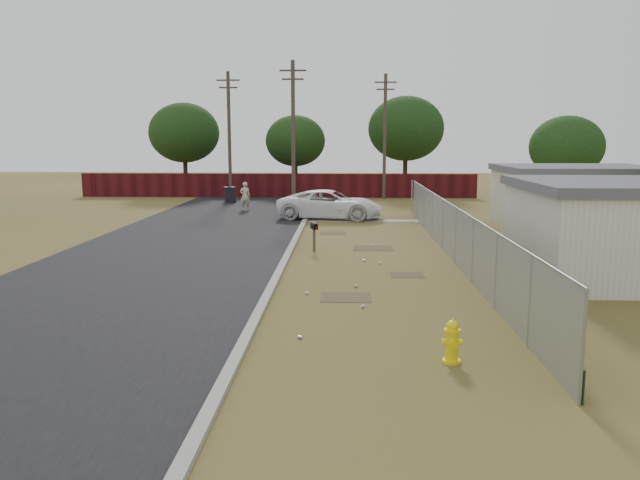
{
  "coord_description": "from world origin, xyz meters",
  "views": [
    {
      "loc": [
        -0.83,
        -22.0,
        4.41
      ],
      "look_at": [
        -1.66,
        -1.73,
        1.1
      ],
      "focal_mm": 35.0,
      "sensor_mm": 36.0,
      "label": 1
    }
  ],
  "objects_px": {
    "fire_hydrant": "(452,342)",
    "pickup_truck": "(330,204)",
    "trash_bin": "(230,195)",
    "mailbox": "(314,229)",
    "pedestrian": "(245,196)"
  },
  "relations": [
    {
      "from": "trash_bin",
      "to": "pickup_truck",
      "type": "bearing_deg",
      "value": -50.1
    },
    {
      "from": "mailbox",
      "to": "trash_bin",
      "type": "distance_m",
      "value": 19.92
    },
    {
      "from": "fire_hydrant",
      "to": "mailbox",
      "type": "height_order",
      "value": "mailbox"
    },
    {
      "from": "trash_bin",
      "to": "fire_hydrant",
      "type": "bearing_deg",
      "value": -71.86
    },
    {
      "from": "mailbox",
      "to": "pickup_truck",
      "type": "bearing_deg",
      "value": 87.79
    },
    {
      "from": "pickup_truck",
      "to": "trash_bin",
      "type": "relative_size",
      "value": 5.27
    },
    {
      "from": "fire_hydrant",
      "to": "pickup_truck",
      "type": "height_order",
      "value": "pickup_truck"
    },
    {
      "from": "fire_hydrant",
      "to": "mailbox",
      "type": "bearing_deg",
      "value": 105.23
    },
    {
      "from": "pickup_truck",
      "to": "pedestrian",
      "type": "distance_m",
      "value": 6.75
    },
    {
      "from": "fire_hydrant",
      "to": "pedestrian",
      "type": "distance_m",
      "value": 27.75
    },
    {
      "from": "fire_hydrant",
      "to": "mailbox",
      "type": "relative_size",
      "value": 0.8
    },
    {
      "from": "mailbox",
      "to": "fire_hydrant",
      "type": "bearing_deg",
      "value": -74.77
    },
    {
      "from": "fire_hydrant",
      "to": "trash_bin",
      "type": "xyz_separation_m",
      "value": [
        -10.17,
        31.03,
        0.14
      ]
    },
    {
      "from": "trash_bin",
      "to": "pedestrian",
      "type": "bearing_deg",
      "value": -68.47
    },
    {
      "from": "pickup_truck",
      "to": "trash_bin",
      "type": "xyz_separation_m",
      "value": [
        -7.21,
        8.62,
        -0.24
      ]
    }
  ]
}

